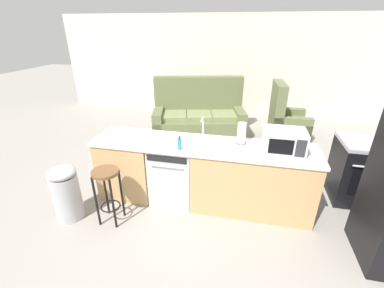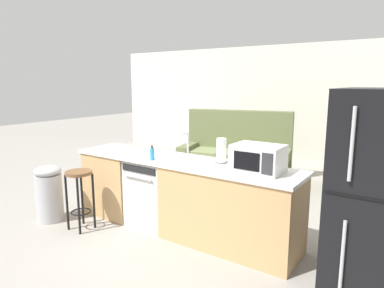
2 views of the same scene
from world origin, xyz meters
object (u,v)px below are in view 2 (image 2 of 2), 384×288
paper_towel_roll (221,151)px  couch (236,157)px  dishwasher (155,192)px  trash_bin (49,192)px  bar_stool (80,187)px  microwave (258,158)px  armchair (347,171)px  soap_bottle (152,154)px

paper_towel_roll → couch: couch is taller
dishwasher → trash_bin: size_ratio=1.14×
paper_towel_roll → bar_stool: bearing=-153.1°
microwave → armchair: bearing=82.1°
dishwasher → couch: couch is taller
paper_towel_roll → armchair: size_ratio=0.24×
dishwasher → couch: size_ratio=0.39×
couch → microwave: bearing=-58.6°
microwave → couch: size_ratio=0.23×
couch → armchair: (1.92, 0.28, -0.04)m
armchair → paper_towel_roll: bearing=-108.5°
dishwasher → paper_towel_roll: 1.09m
trash_bin → soap_bottle: bearing=19.9°
paper_towel_roll → trash_bin: size_ratio=0.38×
microwave → trash_bin: bearing=-164.8°
paper_towel_roll → couch: size_ratio=0.13×
paper_towel_roll → couch: 2.68m
dishwasher → trash_bin: dishwasher is taller
paper_towel_roll → soap_bottle: size_ratio=1.60×
soap_bottle → couch: bearing=96.1°
dishwasher → paper_towel_roll: (0.89, 0.13, 0.62)m
dishwasher → soap_bottle: soap_bottle is taller
soap_bottle → bar_stool: bearing=-151.2°
dishwasher → armchair: armchair is taller
armchair → trash_bin: bearing=-130.6°
dishwasher → microwave: (1.39, -0.00, 0.62)m
microwave → paper_towel_roll: 0.52m
couch → armchair: 1.94m
soap_bottle → trash_bin: 1.57m
bar_stool → microwave: bearing=17.8°
trash_bin → bar_stool: bearing=5.5°
couch → armchair: bearing=8.2°
trash_bin → armchair: size_ratio=0.62×
dishwasher → soap_bottle: (0.15, -0.22, 0.55)m
dishwasher → trash_bin: (-1.22, -0.71, -0.04)m
dishwasher → armchair: size_ratio=0.70×
soap_bottle → armchair: (1.63, 3.00, -0.62)m
soap_bottle → microwave: bearing=9.8°
trash_bin → couch: size_ratio=0.34×
microwave → couch: couch is taller
dishwasher → trash_bin: bearing=-149.7°
paper_towel_roll → bar_stool: (-1.54, -0.78, -0.50)m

